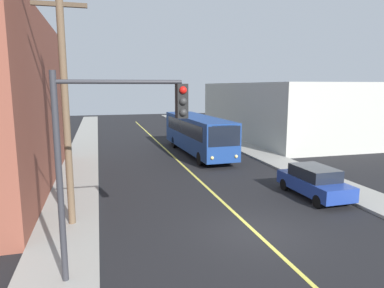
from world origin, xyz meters
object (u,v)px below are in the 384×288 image
Objects in this scene: city_bus at (197,133)px; parked_car_blue at (314,181)px; traffic_signal_left_corner at (115,137)px; utility_pole_near at (64,87)px.

city_bus reaches higher than parked_car_blue.
city_bus is 19.72m from traffic_signal_left_corner.
utility_pole_near reaches higher than city_bus.
city_bus is 16.87m from utility_pole_near.
city_bus is 2.04× the size of traffic_signal_left_corner.
city_bus is at bearing 101.70° from parked_car_blue.
parked_car_blue is 12.02m from traffic_signal_left_corner.
traffic_signal_left_corner is (1.64, -4.46, -1.40)m from utility_pole_near.
traffic_signal_left_corner reaches higher than parked_car_blue.
traffic_signal_left_corner reaches higher than city_bus.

